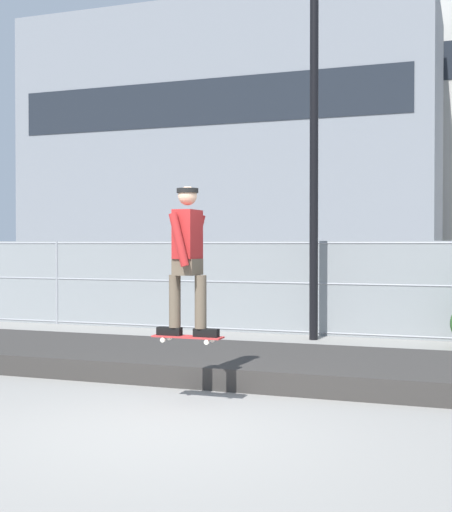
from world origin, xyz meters
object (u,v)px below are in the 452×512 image
object	(u,v)px
parked_car_near	(216,283)
parked_car_mid	(444,288)
skater	(188,252)
street_lamp	(314,88)
skateboard	(188,337)

from	to	relation	value
parked_car_near	parked_car_mid	size ratio (longest dim) A/B	0.99
skater	parked_car_mid	bearing A→B (deg)	74.47
parked_car_mid	skater	bearing A→B (deg)	-105.53
skater	street_lamp	size ratio (longest dim) A/B	0.22
street_lamp	parked_car_mid	world-z (taller)	street_lamp
parked_car_mid	skateboard	bearing A→B (deg)	-105.53
skater	street_lamp	world-z (taller)	street_lamp
street_lamp	parked_car_mid	bearing A→B (deg)	52.64
skateboard	street_lamp	size ratio (longest dim) A/B	0.10
street_lamp	parked_car_near	size ratio (longest dim) A/B	1.71
skateboard	street_lamp	distance (m)	6.94
street_lamp	parked_car_near	distance (m)	5.80
skater	parked_car_mid	distance (m)	8.99
street_lamp	parked_car_mid	distance (m)	5.32
street_lamp	skateboard	bearing A→B (deg)	-91.72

